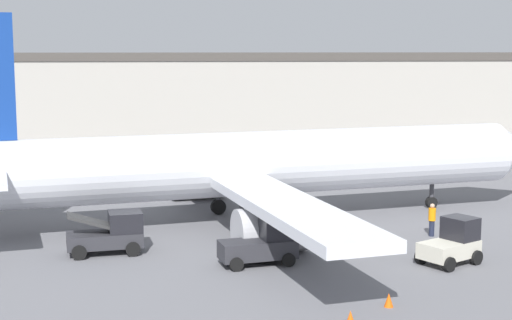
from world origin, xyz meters
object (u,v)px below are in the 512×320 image
at_px(baggage_tug, 453,243).
at_px(safety_cone_near, 389,300).
at_px(ground_crew_worker, 432,219).
at_px(airplane, 239,165).
at_px(belt_loader_truck, 111,233).
at_px(pushback_tug, 265,242).
at_px(safety_cone_far, 350,318).

distance_m(baggage_tug, safety_cone_near, 7.36).
xyz_separation_m(ground_crew_worker, baggage_tug, (-0.82, -5.25, 0.03)).
height_order(airplane, ground_crew_worker, airplane).
xyz_separation_m(airplane, belt_loader_truck, (-6.84, -6.20, -2.28)).
relative_size(pushback_tug, safety_cone_far, 6.78).
bearing_deg(airplane, safety_cone_far, -93.96).
bearing_deg(airplane, baggage_tug, -59.48).
bearing_deg(pushback_tug, baggage_tug, -16.65).
bearing_deg(safety_cone_near, belt_loader_truck, 140.29).
relative_size(airplane, ground_crew_worker, 22.12).
distance_m(baggage_tug, safety_cone_far, 9.99).
xyz_separation_m(ground_crew_worker, pushback_tug, (-9.46, -4.40, 0.11)).
height_order(airplane, belt_loader_truck, airplane).
bearing_deg(pushback_tug, safety_cone_near, -69.45).
height_order(belt_loader_truck, pushback_tug, pushback_tug).
xyz_separation_m(belt_loader_truck, safety_cone_far, (9.27, -11.13, -0.71)).
height_order(airplane, safety_cone_far, airplane).
xyz_separation_m(pushback_tug, safety_cone_near, (4.02, -6.53, -0.78)).
height_order(airplane, baggage_tug, airplane).
distance_m(ground_crew_worker, pushback_tug, 10.44).
height_order(pushback_tug, safety_cone_far, pushback_tug).
distance_m(airplane, baggage_tug, 13.52).
bearing_deg(ground_crew_worker, baggage_tug, -112.63).
bearing_deg(airplane, ground_crew_worker, -36.97).
relative_size(belt_loader_truck, pushback_tug, 1.02).
bearing_deg(safety_cone_far, pushback_tug, 103.99).
relative_size(belt_loader_truck, safety_cone_near, 6.94).
bearing_deg(baggage_tug, safety_cone_far, -161.73).
xyz_separation_m(airplane, safety_cone_far, (2.43, -17.33, -2.99)).
height_order(pushback_tug, safety_cone_near, pushback_tug).
bearing_deg(baggage_tug, ground_crew_worker, 50.57).
relative_size(baggage_tug, safety_cone_far, 5.80).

